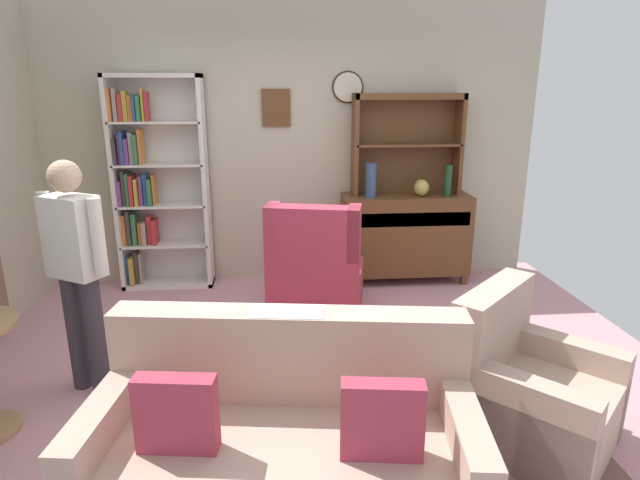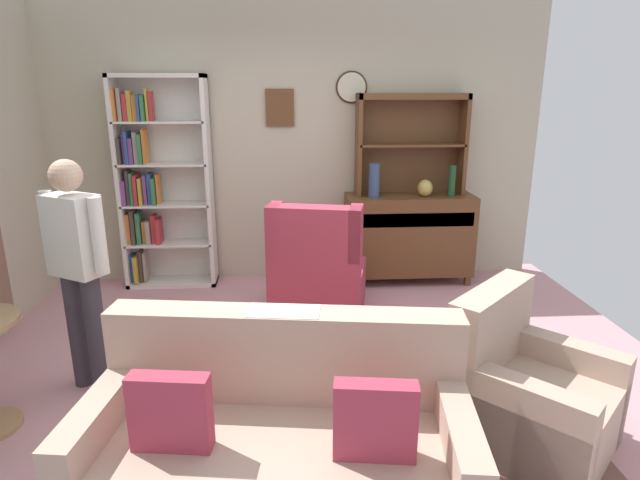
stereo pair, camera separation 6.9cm
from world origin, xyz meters
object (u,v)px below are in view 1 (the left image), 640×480
Objects in this scene: bookshelf at (153,184)px; wingback_chair at (316,275)px; vase_tall at (371,180)px; coffee_table at (278,357)px; sideboard at (405,234)px; bottle_wine at (448,181)px; person_reading at (76,263)px; armchair_floral at (529,394)px; book_stack at (295,336)px; couch_floral at (284,447)px; sideboard_hutch at (407,130)px; vase_round at (422,188)px.

bookshelf is 1.92m from wingback_chair.
vase_tall is 0.42× the size of coffee_table.
bottle_wine is (0.39, -0.09, 0.57)m from sideboard.
person_reading is (-2.21, -1.81, -0.18)m from vase_tall.
armchair_floral is 2.86m from person_reading.
couch_floral is at bearing -95.59° from book_stack.
coffee_table is (-1.34, -2.21, -0.16)m from sideboard.
vase_tall is (-0.39, -0.19, -0.47)m from sideboard_hutch.
book_stack is (-1.23, -2.23, -1.11)m from sideboard_hutch.
bookshelf is 2.67m from vase_round.
armchair_floral is 5.11× the size of book_stack.
sideboard_hutch is at bearing 153.04° from bottle_wine.
sideboard is 3.30m from couch_floral.
wingback_chair is 1.31× the size of coffee_table.
sideboard reaches higher than coffee_table.
sideboard_hutch is at bearing 90.00° from sideboard.
person_reading is (-1.28, 1.12, 0.59)m from couch_floral.
wingback_chair reaches higher than coffee_table.
bottle_wine reaches higher than book_stack.
coffee_table is (1.20, -2.29, -0.70)m from bookshelf.
wingback_chair reaches higher than sideboard.
bottle_wine is 3.50m from person_reading.
armchair_floral is (-0.04, -2.58, -0.72)m from vase_round.
person_reading reaches higher than sideboard.
wingback_chair reaches higher than couch_floral.
sideboard is 3.83× the size of vase_tall.
wingback_chair is at bearing -136.50° from sideboard_hutch.
vase_tall is (2.15, -0.16, 0.04)m from bookshelf.
vase_tall is 1.07× the size of bottle_wine.
vase_round is at bearing 56.42° from book_stack.
coffee_table is at bearing -121.19° from sideboard.
sideboard is 1.18× the size of sideboard_hutch.
bookshelf is at bearing 117.57° from coffee_table.
vase_tall is 0.22× the size of person_reading.
sideboard is at bearing 91.98° from armchair_floral.
vase_round is at bearing -3.22° from bookshelf.
wingback_chair is at bearing 79.55° from book_stack.
armchair_floral is (0.48, -2.56, -0.80)m from vase_tall.
couch_floral is 1.81× the size of wingback_chair.
sideboard is at bearing 66.39° from couch_floral.
armchair_floral is at bearing -46.06° from bookshelf.
wingback_chair is (1.54, -0.92, -0.67)m from bookshelf.
couch_floral reaches higher than coffee_table.
wingback_chair is at bearing -128.70° from vase_tall.
book_stack is at bearing -100.45° from wingback_chair.
armchair_floral is at bearing -90.86° from vase_round.
vase_tall is (-0.39, -0.08, 0.58)m from sideboard.
sideboard_hutch is 1.38× the size of coffee_table.
sideboard_hutch is at bearing 91.90° from armchair_floral.
bookshelf reaches higher than sideboard.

